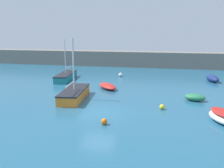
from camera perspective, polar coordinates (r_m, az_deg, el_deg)
name	(u,v)px	position (r m, az deg, el deg)	size (l,w,h in m)	color
ground_plane	(98,114)	(19.28, -3.23, -6.82)	(120.00, 120.00, 0.20)	#235B7A
harbor_breakwater	(140,59)	(45.46, 6.50, 5.70)	(60.51, 3.53, 2.69)	slate
sailboat_tall_mast	(74,94)	(23.21, -8.63, -2.23)	(2.48, 5.75, 5.53)	orange
fishing_dinghy_green	(195,97)	(23.62, 18.40, -2.89)	(2.08, 1.61, 0.63)	#287A4C
rowboat_with_red_cover	(223,116)	(18.75, 24.05, -6.77)	(2.28, 3.13, 0.80)	white
sailboat_twin_hulled	(66,76)	(32.94, -10.49, 1.74)	(2.60, 6.44, 5.19)	teal
open_tender_yellow	(108,86)	(27.18, -1.01, -0.49)	(3.06, 3.41, 0.57)	red
rowboat_blue_near	(212,78)	(33.56, 21.98, 1.19)	(1.81, 3.20, 0.80)	navy
mooring_buoy_orange	(104,121)	(16.77, -1.79, -8.55)	(0.43, 0.43, 0.43)	orange
mooring_buoy_white	(121,75)	(34.68, 1.97, 2.13)	(0.53, 0.53, 0.53)	white
mooring_buoy_yellow	(162,107)	(20.34, 11.38, -5.14)	(0.41, 0.41, 0.41)	yellow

